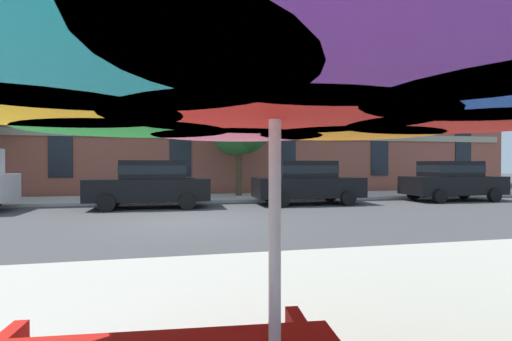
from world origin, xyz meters
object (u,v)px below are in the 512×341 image
street_tree_middle (242,128)px  sedan_black_downstreet (452,180)px  sedan_black (151,183)px  sedan_black_midblock (307,181)px  patio_umbrella (275,74)px

street_tree_middle → sedan_black_downstreet: bearing=-21.7°
sedan_black → sedan_black_downstreet: 13.05m
street_tree_middle → sedan_black_midblock: bearing=-59.9°
sedan_black_downstreet → street_tree_middle: street_tree_middle is taller
sedan_black_midblock → patio_umbrella: patio_umbrella is taller
sedan_black_midblock → patio_umbrella: 13.64m
sedan_black_downstreet → patio_umbrella: 17.33m
sedan_black → sedan_black_midblock: 6.15m
sedan_black_downstreet → street_tree_middle: bearing=158.3°
street_tree_middle → patio_umbrella: (-2.78, -16.25, -1.38)m
sedan_black → sedan_black_downstreet: (13.05, 0.00, 0.00)m
sedan_black → sedan_black_midblock: size_ratio=1.00×
sedan_black → sedan_black_midblock: same height
sedan_black_downstreet → sedan_black: bearing=180.0°
sedan_black_downstreet → sedan_black_midblock: bearing=180.0°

